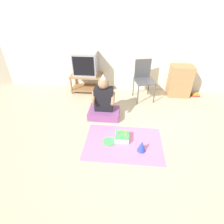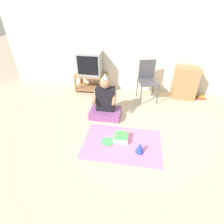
# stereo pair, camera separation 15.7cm
# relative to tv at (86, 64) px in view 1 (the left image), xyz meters

# --- Properties ---
(ground_plane) EXTENTS (16.00, 16.00, 0.00)m
(ground_plane) POSITION_rel_tv_xyz_m (1.12, -1.80, -0.67)
(ground_plane) COLOR beige
(wall_back) EXTENTS (6.40, 0.06, 2.55)m
(wall_back) POSITION_rel_tv_xyz_m (1.12, 0.25, 0.60)
(wall_back) COLOR silver
(wall_back) RESTS_ON ground_plane
(tv_stand) EXTENTS (0.74, 0.43, 0.42)m
(tv_stand) POSITION_rel_tv_xyz_m (0.00, -0.00, -0.42)
(tv_stand) COLOR #997047
(tv_stand) RESTS_ON ground_plane
(tv) EXTENTS (0.53, 0.42, 0.51)m
(tv) POSITION_rel_tv_xyz_m (0.00, 0.00, 0.00)
(tv) COLOR #99999E
(tv) RESTS_ON tv_stand
(folding_chair) EXTENTS (0.50, 0.51, 0.85)m
(folding_chair) POSITION_rel_tv_xyz_m (1.31, -0.20, -0.18)
(folding_chair) COLOR #4C4C51
(folding_chair) RESTS_ON ground_plane
(cardboard_box_stack) EXTENTS (0.48, 0.37, 0.70)m
(cardboard_box_stack) POSITION_rel_tv_xyz_m (2.16, 0.00, -0.33)
(cardboard_box_stack) COLOR #A87F51
(cardboard_box_stack) RESTS_ON ground_plane
(book_pile) EXTENTS (0.19, 0.15, 0.05)m
(book_pile) POSITION_rel_tv_xyz_m (2.57, -0.01, -0.65)
(book_pile) COLOR #B72D28
(book_pile) RESTS_ON ground_plane
(person_seated) EXTENTS (0.58, 0.40, 0.85)m
(person_seated) POSITION_rel_tv_xyz_m (0.55, -1.03, -0.40)
(person_seated) COLOR #8C4C8C
(person_seated) RESTS_ON ground_plane
(party_cloth) EXTENTS (1.23, 0.84, 0.01)m
(party_cloth) POSITION_rel_tv_xyz_m (0.95, -1.77, -0.67)
(party_cloth) COLOR pink
(party_cloth) RESTS_ON ground_plane
(birthday_cake) EXTENTS (0.23, 0.23, 0.15)m
(birthday_cake) POSITION_rel_tv_xyz_m (0.93, -1.68, -0.62)
(birthday_cake) COLOR white
(birthday_cake) RESTS_ON party_cloth
(party_hat_blue) EXTENTS (0.13, 0.13, 0.18)m
(party_hat_blue) POSITION_rel_tv_xyz_m (1.23, -1.90, -0.58)
(party_hat_blue) COLOR blue
(party_hat_blue) RESTS_ON party_cloth
(paper_plate) EXTENTS (0.21, 0.21, 0.01)m
(paper_plate) POSITION_rel_tv_xyz_m (0.72, -1.77, -0.66)
(paper_plate) COLOR #4CB266
(paper_plate) RESTS_ON party_cloth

